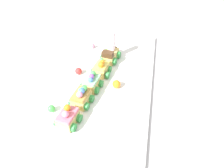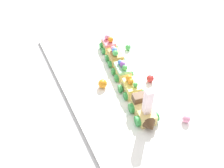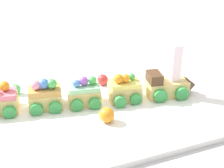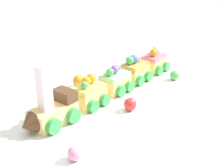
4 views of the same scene
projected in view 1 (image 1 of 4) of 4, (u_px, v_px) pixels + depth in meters
The scene contains 11 objects.
ground_plane at pixel (105, 88), 0.80m from camera, with size 10.00×10.00×0.00m, color #B2B2B7.
display_board at pixel (105, 87), 0.80m from camera, with size 0.78×0.33×0.01m, color white.
cake_train_locomotive at pixel (111, 53), 0.90m from camera, with size 0.12×0.08×0.12m.
cake_car_lemon at pixel (101, 68), 0.83m from camera, with size 0.07×0.08×0.06m.
cake_car_mint at pixel (92, 83), 0.77m from camera, with size 0.07×0.08×0.06m.
cake_car_caramel at pixel (81, 98), 0.71m from camera, with size 0.07×0.08×0.07m.
cake_car_strawberry at pixel (68, 118), 0.65m from camera, with size 0.07×0.08×0.06m.
gumball_pink at pixel (92, 46), 0.97m from camera, with size 0.02×0.02×0.02m, color pink.
gumball_red at pixel (78, 71), 0.84m from camera, with size 0.03×0.03×0.03m, color red.
gumball_orange at pixel (116, 84), 0.78m from camera, with size 0.03×0.03×0.03m, color orange.
gumball_green at pixel (51, 109), 0.69m from camera, with size 0.02×0.02×0.02m, color #4CBC56.
Camera 1 is at (-0.57, -0.13, 0.54)m, focal length 35.00 mm.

